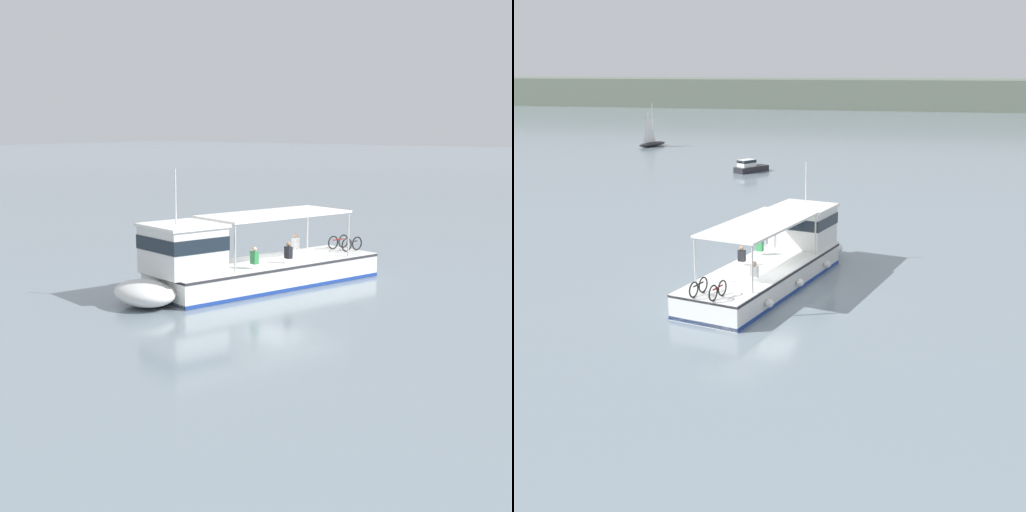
# 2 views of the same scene
# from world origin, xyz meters

# --- Properties ---
(ground_plane) EXTENTS (400.00, 400.00, 0.00)m
(ground_plane) POSITION_xyz_m (0.00, 0.00, 0.00)
(ground_plane) COLOR gray
(distant_shoreline) EXTENTS (400.00, 28.00, 6.87)m
(distant_shoreline) POSITION_xyz_m (0.00, 144.71, 3.43)
(distant_shoreline) COLOR #606B5B
(distant_shoreline) RESTS_ON ground
(ferry_main) EXTENTS (5.97, 13.07, 5.32)m
(ferry_main) POSITION_xyz_m (-0.00, 2.48, 1.02)
(ferry_main) COLOR white
(ferry_main) RESTS_ON ground
(sailboat_off_stern) EXTENTS (2.78, 5.00, 5.40)m
(sailboat_off_stern) POSITION_xyz_m (-27.97, 53.36, 0.54)
(sailboat_off_stern) COLOR #232328
(sailboat_off_stern) RESTS_ON ground
(motorboat_near_port) EXTENTS (2.98, 3.75, 1.26)m
(motorboat_near_port) POSITION_xyz_m (-10.20, 35.22, 0.54)
(motorboat_near_port) COLOR #232328
(motorboat_near_port) RESTS_ON ground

